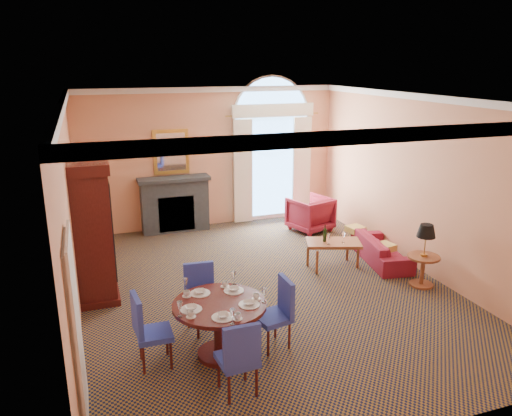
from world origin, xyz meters
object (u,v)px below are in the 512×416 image
object	(u,v)px
sofa	(382,249)
armchair	(310,214)
armoire	(92,231)
coffee_table	(333,244)
dining_table	(220,316)
side_table	(425,248)

from	to	relation	value
sofa	armchair	distance (m)	2.21
armoire	coffee_table	xyz separation A→B (m)	(4.24, -0.25, -0.64)
dining_table	armchair	distance (m)	5.39
armoire	dining_table	size ratio (longest dim) A/B	1.88
dining_table	armchair	xyz separation A→B (m)	(3.28, 4.27, -0.18)
sofa	armchair	size ratio (longest dim) A/B	1.91
coffee_table	sofa	bearing A→B (deg)	15.73
dining_table	armchair	world-z (taller)	dining_table
sofa	coffee_table	size ratio (longest dim) A/B	1.47
armoire	sofa	bearing A→B (deg)	-3.32
dining_table	side_table	xyz separation A→B (m)	(3.86, 0.95, 0.12)
dining_table	coffee_table	xyz separation A→B (m)	(2.78, 2.18, -0.11)
armoire	coffee_table	distance (m)	4.29
armchair	side_table	bearing A→B (deg)	81.77
armchair	coffee_table	size ratio (longest dim) A/B	0.77
armchair	side_table	size ratio (longest dim) A/B	0.79
armchair	armoire	bearing A→B (deg)	2.96
sofa	armchair	xyz separation A→B (m)	(-0.53, 2.14, 0.15)
armchair	side_table	distance (m)	3.39
coffee_table	armoire	bearing A→B (deg)	-164.87
dining_table	sofa	world-z (taller)	dining_table
dining_table	coffee_table	world-z (taller)	dining_table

